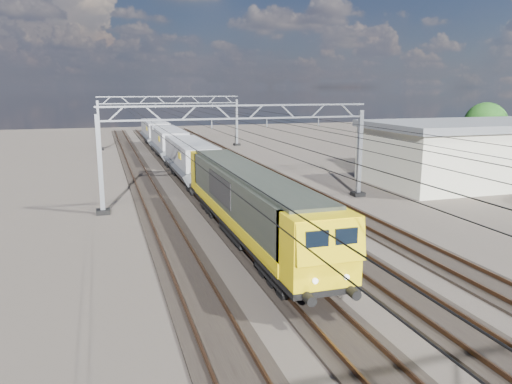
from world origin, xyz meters
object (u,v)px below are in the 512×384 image
object	(u,v)px
hopper_wagon_lead	(191,158)
industrial_shed	(475,152)
catenary_gantry_far	(170,120)
tree_far	(489,126)
catenary_gantry_mid	(240,150)
hopper_wagon_third	(155,131)
locomotive	(248,201)
hopper_wagon_mid	(169,142)

from	to	relation	value
hopper_wagon_lead	industrial_shed	size ratio (longest dim) A/B	0.70
catenary_gantry_far	tree_far	xyz separation A→B (m)	(30.32, -26.21, 0.38)
catenary_gantry_mid	industrial_shed	world-z (taller)	catenary_gantry_mid
catenary_gantry_far	hopper_wagon_third	world-z (taller)	catenary_gantry_far
locomotive	hopper_wagon_lead	bearing A→B (deg)	90.00
catenary_gantry_far	locomotive	size ratio (longest dim) A/B	0.94
catenary_gantry_far	industrial_shed	distance (m)	40.51
locomotive	hopper_wagon_mid	bearing A→B (deg)	90.00
hopper_wagon_third	tree_far	distance (m)	42.47
industrial_shed	locomotive	bearing A→B (deg)	-155.73
hopper_wagon_lead	hopper_wagon_mid	xyz separation A→B (m)	(0.00, 14.20, 0.00)
locomotive	hopper_wagon_lead	size ratio (longest dim) A/B	1.62
catenary_gantry_mid	hopper_wagon_lead	size ratio (longest dim) A/B	1.53
hopper_wagon_third	catenary_gantry_far	bearing A→B (deg)	-32.51
hopper_wagon_third	hopper_wagon_mid	bearing A→B (deg)	-90.00
industrial_shed	hopper_wagon_lead	bearing A→B (deg)	164.02
hopper_wagon_mid	industrial_shed	distance (m)	31.94
locomotive	hopper_wagon_third	bearing A→B (deg)	90.00
locomotive	catenary_gantry_mid	bearing A→B (deg)	77.22
hopper_wagon_mid	industrial_shed	bearing A→B (deg)	-41.29
hopper_wagon_lead	tree_far	distance (m)	32.40
catenary_gantry_far	industrial_shed	xyz separation A→B (m)	(22.00, -34.00, -1.18)
industrial_shed	tree_far	size ratio (longest dim) A/B	2.76
hopper_wagon_lead	industrial_shed	distance (m)	24.97
locomotive	hopper_wagon_third	size ratio (longest dim) A/B	1.62
industrial_shed	hopper_wagon_third	bearing A→B (deg)	124.23
catenary_gantry_far	hopper_wagon_lead	distance (m)	27.25
catenary_gantry_mid	hopper_wagon_mid	xyz separation A→B (m)	(-2.00, 23.07, -1.67)
catenary_gantry_far	hopper_wagon_mid	size ratio (longest dim) A/B	1.53
locomotive	hopper_wagon_third	xyz separation A→B (m)	(-0.00, 46.10, -0.09)
catenary_gantry_mid	catenary_gantry_far	xyz separation A→B (m)	(0.00, 36.00, 0.00)
hopper_wagon_mid	hopper_wagon_lead	bearing A→B (deg)	-90.00
hopper_wagon_third	locomotive	bearing A→B (deg)	-90.00
hopper_wagon_mid	tree_far	bearing A→B (deg)	-22.35
catenary_gantry_mid	locomotive	distance (m)	9.18
locomotive	industrial_shed	distance (m)	26.33
catenary_gantry_mid	hopper_wagon_lead	world-z (taller)	catenary_gantry_mid
hopper_wagon_mid	tree_far	xyz separation A→B (m)	(32.32, -13.29, 2.06)
locomotive	industrial_shed	bearing A→B (deg)	24.27
catenary_gantry_mid	catenary_gantry_far	distance (m)	36.00
catenary_gantry_far	tree_far	size ratio (longest dim) A/B	2.95
catenary_gantry_mid	hopper_wagon_mid	size ratio (longest dim) A/B	1.53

